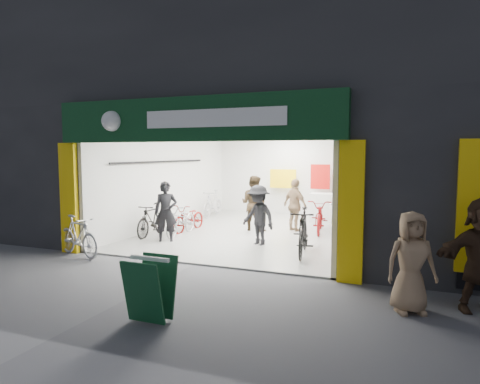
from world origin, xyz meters
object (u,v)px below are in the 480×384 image
Objects in this scene: parked_bike at (78,236)px; pedestrian_near at (411,262)px; bike_right_front at (303,232)px; bike_left_front at (181,220)px; sandwich_board at (150,287)px.

parked_bike is 1.03× the size of pedestrian_near.
pedestrian_near is (7.07, -0.91, 0.29)m from parked_bike.
bike_right_front is 3.68m from pedestrian_near.
bike_right_front is at bearing 105.67° from pedestrian_near.
bike_left_front is 6.25m from sandwich_board.
bike_right_front is at bearing -18.29° from bike_left_front.
bike_right_front is at bearing 76.61° from sandwich_board.
sandwich_board is (-1.09, -4.60, -0.05)m from bike_right_front.
pedestrian_near is 1.69× the size of sandwich_board.
sandwich_board reaches higher than bike_left_front.
pedestrian_near reaches higher than bike_left_front.
parked_bike is 7.14m from pedestrian_near.
bike_left_front is at bearing 115.39° from sandwich_board.
parked_bike is (-4.78, -1.96, -0.08)m from bike_right_front.
parked_bike is 4.54m from sandwich_board.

